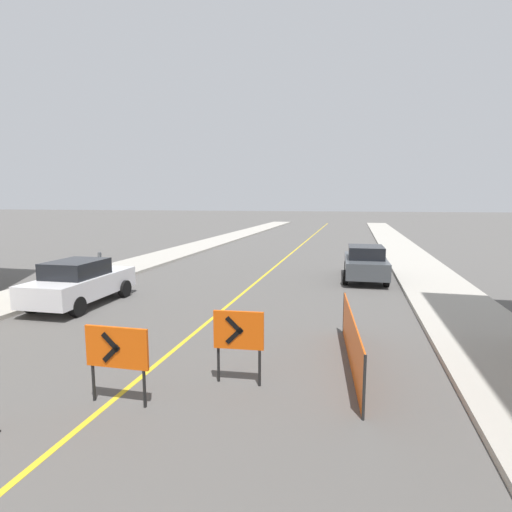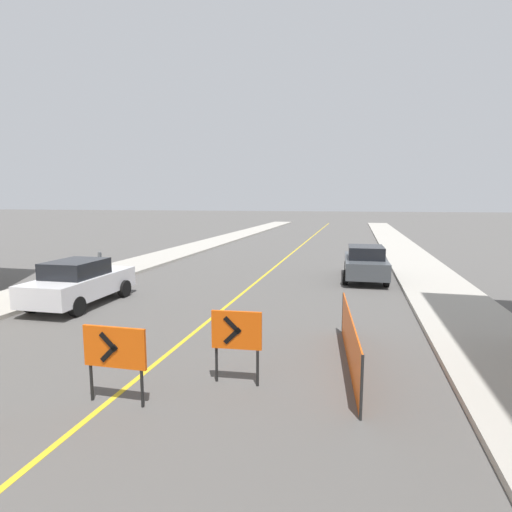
% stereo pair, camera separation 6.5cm
% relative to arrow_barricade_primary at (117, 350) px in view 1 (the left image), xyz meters
% --- Properties ---
extents(lane_stripe, '(0.12, 73.63, 0.01)m').
position_rel_arrow_barricade_primary_xyz_m(lane_stripe, '(-0.18, 23.91, -1.00)').
color(lane_stripe, gold).
rests_on(lane_stripe, ground_plane).
extents(sidewalk_left, '(2.90, 73.63, 0.14)m').
position_rel_arrow_barricade_primary_xyz_m(sidewalk_left, '(-7.81, 23.91, -0.93)').
color(sidewalk_left, '#ADA89E').
rests_on(sidewalk_left, ground_plane).
extents(sidewalk_right, '(2.90, 73.63, 0.14)m').
position_rel_arrow_barricade_primary_xyz_m(sidewalk_right, '(7.45, 23.91, -0.93)').
color(sidewalk_right, '#ADA89E').
rests_on(sidewalk_right, ground_plane).
extents(arrow_barricade_primary, '(1.20, 0.09, 1.42)m').
position_rel_arrow_barricade_primary_xyz_m(arrow_barricade_primary, '(0.00, 0.00, 0.00)').
color(arrow_barricade_primary, '#EF560C').
rests_on(arrow_barricade_primary, ground_plane).
extents(arrow_barricade_secondary, '(1.00, 0.14, 1.48)m').
position_rel_arrow_barricade_primary_xyz_m(arrow_barricade_secondary, '(1.86, 1.28, 0.04)').
color(arrow_barricade_secondary, '#EF560C').
rests_on(arrow_barricade_secondary, ground_plane).
extents(safety_mesh_fence, '(0.49, 4.50, 1.14)m').
position_rel_arrow_barricade_primary_xyz_m(safety_mesh_fence, '(4.03, 2.71, -0.43)').
color(safety_mesh_fence, '#EF560C').
rests_on(safety_mesh_fence, ground_plane).
extents(parked_car_curb_near, '(1.95, 4.36, 1.59)m').
position_rel_arrow_barricade_primary_xyz_m(parked_car_curb_near, '(-5.22, 5.84, -0.20)').
color(parked_car_curb_near, silver).
rests_on(parked_car_curb_near, ground_plane).
extents(parked_car_curb_mid, '(1.95, 4.36, 1.59)m').
position_rel_arrow_barricade_primary_xyz_m(parked_car_curb_mid, '(4.56, 12.82, -0.20)').
color(parked_car_curb_mid, '#474C51').
rests_on(parked_car_curb_mid, ground_plane).
extents(parking_meter_near_curb, '(0.12, 0.11, 1.30)m').
position_rel_arrow_barricade_primary_xyz_m(parking_meter_near_curb, '(-6.71, 9.09, 0.06)').
color(parking_meter_near_curb, '#4C4C51').
rests_on(parking_meter_near_curb, sidewalk_left).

